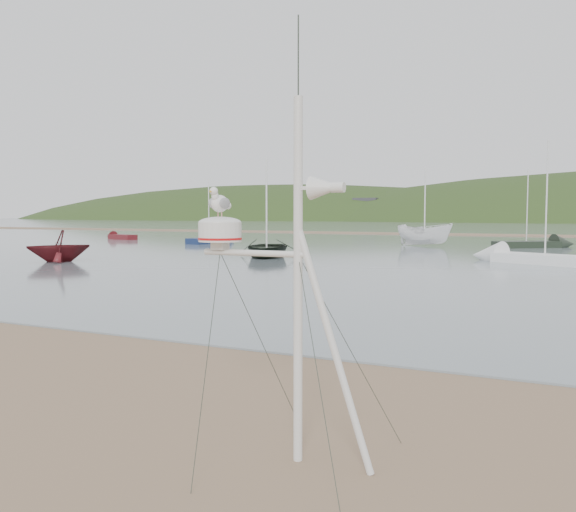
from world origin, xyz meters
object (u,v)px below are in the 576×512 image
at_px(sailboat_dark_mid, 546,244).
at_px(sailboat_blue_near, 220,240).
at_px(dinghy_red_far, 117,237).
at_px(boat_dark, 267,214).
at_px(boat_white, 425,216).
at_px(mast_rig, 291,357).
at_px(boat_red, 58,232).
at_px(sailboat_white_near, 512,257).

height_order(sailboat_dark_mid, sailboat_blue_near, sailboat_dark_mid).
relative_size(dinghy_red_far, sailboat_blue_near, 0.78).
relative_size(boat_dark, sailboat_blue_near, 0.84).
relative_size(boat_dark, boat_white, 1.09).
relative_size(mast_rig, sailboat_blue_near, 0.76).
bearing_deg(sailboat_dark_mid, boat_dark, -128.24).
bearing_deg(sailboat_blue_near, mast_rig, -56.69).
bearing_deg(dinghy_red_far, boat_red, -54.24).
xyz_separation_m(dinghy_red_far, sailboat_white_near, (39.03, -13.20, 0.01)).
bearing_deg(boat_dark, mast_rig, -82.14).
bearing_deg(boat_white, boat_red, 162.97).
height_order(sailboat_white_near, sailboat_blue_near, sailboat_white_near).
height_order(sailboat_dark_mid, sailboat_white_near, sailboat_white_near).
distance_m(mast_rig, sailboat_blue_near, 48.13).
distance_m(boat_dark, dinghy_red_far, 29.91).
bearing_deg(boat_red, mast_rig, -5.48).
xyz_separation_m(boat_dark, dinghy_red_far, (-25.41, 15.59, -2.33)).
relative_size(dinghy_red_far, sailboat_white_near, 0.69).
bearing_deg(boat_white, mast_rig, -155.88).
bearing_deg(sailboat_blue_near, dinghy_red_far, 172.66).
bearing_deg(mast_rig, boat_red, 141.14).
height_order(boat_dark, sailboat_blue_near, sailboat_blue_near).
bearing_deg(boat_dark, boat_white, 50.77).
height_order(boat_red, boat_white, boat_white).
bearing_deg(sailboat_dark_mid, boat_white, -168.24).
height_order(mast_rig, sailboat_dark_mid, sailboat_dark_mid).
relative_size(sailboat_dark_mid, sailboat_blue_near, 1.05).
bearing_deg(dinghy_red_far, sailboat_blue_near, -7.34).
xyz_separation_m(dinghy_red_far, sailboat_dark_mid, (39.84, 2.71, 0.01)).
distance_m(boat_dark, boat_red, 11.67).
relative_size(mast_rig, boat_dark, 0.90).
distance_m(boat_white, sailboat_blue_near, 17.97).
distance_m(mast_rig, dinghy_red_far, 57.76).
xyz_separation_m(boat_dark, boat_red, (-8.38, -8.07, -0.97)).
distance_m(boat_red, boat_white, 28.20).
relative_size(sailboat_dark_mid, sailboat_white_near, 0.93).
bearing_deg(boat_red, boat_white, 93.81).
relative_size(boat_white, sailboat_dark_mid, 0.73).
distance_m(mast_rig, sailboat_dark_mid, 44.65).
relative_size(boat_white, sailboat_white_near, 0.68).
height_order(boat_white, dinghy_red_far, boat_white).
height_order(boat_dark, boat_white, boat_dark).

